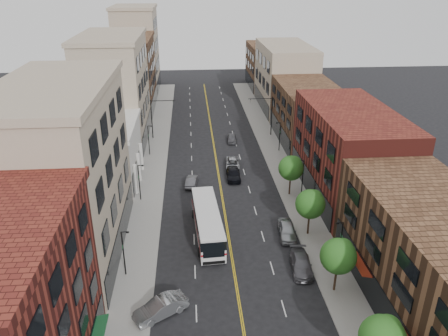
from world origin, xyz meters
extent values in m
plane|color=black|center=(0.00, 0.00, 0.00)|extent=(220.00, 220.00, 0.00)
cube|color=gray|center=(-10.00, 35.00, 0.07)|extent=(4.00, 110.00, 0.15)
cube|color=gray|center=(10.00, 35.00, 0.07)|extent=(4.00, 110.00, 0.15)
cube|color=tan|center=(-17.00, 13.00, 9.00)|extent=(10.00, 22.00, 18.00)
cube|color=silver|center=(-17.00, 31.00, 4.00)|extent=(10.00, 14.00, 8.00)
cube|color=tan|center=(-17.00, 48.00, 9.00)|extent=(10.00, 20.00, 18.00)
cube|color=#513320|center=(-17.00, 68.00, 7.50)|extent=(10.00, 20.00, 15.00)
cube|color=tan|center=(-17.00, 86.00, 10.00)|extent=(10.00, 16.00, 20.00)
cube|color=#513320|center=(17.00, 0.00, 5.00)|extent=(10.00, 26.00, 10.00)
cube|color=maroon|center=(17.00, 24.00, 6.00)|extent=(10.00, 22.00, 12.00)
cube|color=#513320|center=(17.00, 45.00, 5.00)|extent=(10.00, 20.00, 10.00)
cube|color=tan|center=(17.00, 66.00, 7.00)|extent=(10.00, 22.00, 14.00)
cube|color=#513320|center=(17.00, 86.00, 5.50)|extent=(10.00, 18.00, 11.00)
sphere|color=#1B5E1A|center=(9.80, -5.60, 4.55)|extent=(2.04, 2.04, 2.04)
cylinder|color=black|center=(9.30, 4.00, 1.40)|extent=(0.22, 0.22, 2.50)
sphere|color=#1B5E1A|center=(9.30, 4.00, 4.04)|extent=(3.40, 3.40, 3.40)
sphere|color=#1B5E1A|center=(9.80, 4.40, 4.55)|extent=(2.04, 2.04, 2.04)
cylinder|color=black|center=(9.30, 14.00, 1.40)|extent=(0.22, 0.22, 2.50)
sphere|color=#1B5E1A|center=(9.30, 14.00, 4.04)|extent=(3.40, 3.40, 3.40)
sphere|color=#1B5E1A|center=(9.80, 14.40, 4.55)|extent=(2.04, 2.04, 2.04)
cylinder|color=black|center=(9.30, 24.00, 1.40)|extent=(0.22, 0.22, 2.50)
sphere|color=#1B5E1A|center=(9.30, 24.00, 4.04)|extent=(3.40, 3.40, 3.40)
sphere|color=#1B5E1A|center=(9.80, 24.40, 4.55)|extent=(2.04, 2.04, 2.04)
cylinder|color=black|center=(-11.00, 8.00, 2.65)|extent=(0.14, 0.14, 5.00)
cylinder|color=black|center=(-10.65, 8.00, 5.15)|extent=(0.70, 0.10, 0.10)
cube|color=black|center=(-10.40, 8.00, 5.10)|extent=(0.28, 0.14, 0.14)
cube|color=#19592D|center=(-11.00, 8.00, 3.55)|extent=(0.04, 0.55, 0.35)
cylinder|color=black|center=(-11.00, 24.00, 2.65)|extent=(0.14, 0.14, 5.00)
cylinder|color=black|center=(-10.65, 24.00, 5.15)|extent=(0.70, 0.10, 0.10)
cube|color=black|center=(-10.40, 24.00, 5.10)|extent=(0.28, 0.14, 0.14)
cube|color=#19592D|center=(-11.00, 24.00, 3.55)|extent=(0.04, 0.55, 0.35)
cylinder|color=black|center=(-11.00, 40.00, 2.65)|extent=(0.14, 0.14, 5.00)
cylinder|color=black|center=(-10.65, 40.00, 5.15)|extent=(0.70, 0.10, 0.10)
cube|color=black|center=(-10.40, 40.00, 5.10)|extent=(0.28, 0.14, 0.14)
cube|color=#19592D|center=(-11.00, 40.00, 3.55)|extent=(0.04, 0.55, 0.35)
cylinder|color=black|center=(11.00, 8.00, 2.65)|extent=(0.14, 0.14, 5.00)
cylinder|color=black|center=(10.65, 8.00, 5.15)|extent=(0.70, 0.10, 0.10)
cube|color=black|center=(10.40, 8.00, 5.10)|extent=(0.28, 0.14, 0.14)
cube|color=#19592D|center=(11.00, 8.00, 3.55)|extent=(0.04, 0.55, 0.35)
cylinder|color=black|center=(11.00, 24.00, 2.65)|extent=(0.14, 0.14, 5.00)
cylinder|color=black|center=(10.65, 24.00, 5.15)|extent=(0.70, 0.10, 0.10)
cube|color=black|center=(10.40, 24.00, 5.10)|extent=(0.28, 0.14, 0.14)
cube|color=#19592D|center=(11.00, 24.00, 3.55)|extent=(0.04, 0.55, 0.35)
cylinder|color=black|center=(11.00, 40.00, 2.65)|extent=(0.14, 0.14, 5.00)
cylinder|color=black|center=(10.65, 40.00, 5.15)|extent=(0.70, 0.10, 0.10)
cube|color=black|center=(10.40, 40.00, 5.10)|extent=(0.28, 0.14, 0.14)
cube|color=#19592D|center=(11.00, 40.00, 3.55)|extent=(0.04, 0.55, 0.35)
cylinder|color=black|center=(-11.00, 48.00, 3.75)|extent=(0.18, 0.18, 7.20)
cylinder|color=black|center=(-8.80, 48.00, 7.15)|extent=(4.40, 0.12, 0.12)
imported|color=black|center=(-7.00, 48.00, 6.75)|extent=(0.15, 0.18, 0.90)
cylinder|color=black|center=(11.00, 48.00, 3.75)|extent=(0.18, 0.18, 7.20)
cylinder|color=black|center=(8.80, 48.00, 7.15)|extent=(4.40, 0.12, 0.12)
imported|color=black|center=(7.00, 48.00, 6.75)|extent=(0.15, 0.18, 0.90)
cube|color=silver|center=(-2.39, 14.92, 1.69)|extent=(3.43, 12.43, 2.97)
cube|color=black|center=(-2.39, 14.92, 2.41)|extent=(3.47, 12.47, 1.08)
cube|color=#A20B13|center=(-2.39, 14.92, 1.38)|extent=(3.47, 12.47, 0.23)
cube|color=black|center=(-2.01, 8.77, 1.95)|extent=(2.25, 0.20, 1.64)
cylinder|color=black|center=(-3.49, 10.75, 0.49)|extent=(0.35, 1.00, 0.98)
cylinder|color=black|center=(-0.79, 10.91, 0.49)|extent=(0.35, 1.00, 0.98)
cylinder|color=black|center=(-4.00, 18.92, 0.49)|extent=(0.35, 1.00, 0.98)
cylinder|color=black|center=(-1.30, 19.09, 0.49)|extent=(0.35, 1.00, 0.98)
imported|color=#929699|center=(-7.14, 2.07, 0.82)|extent=(5.14, 4.09, 1.64)
imported|color=#4D4C51|center=(6.89, 7.50, 0.73)|extent=(2.45, 5.16, 1.45)
imported|color=#9A9DA1|center=(6.78, 13.79, 0.81)|extent=(2.25, 4.86, 1.61)
imported|color=#47474B|center=(-4.10, 28.00, 0.68)|extent=(1.97, 4.26, 1.35)
imported|color=black|center=(2.11, 29.80, 0.71)|extent=(2.13, 4.97, 1.43)
imported|color=#ADB0B5|center=(2.44, 34.00, 0.66)|extent=(2.54, 4.90, 1.32)
imported|color=#535358|center=(3.38, 45.16, 0.67)|extent=(1.85, 4.02, 1.33)
camera|label=1|loc=(-3.93, -28.59, 28.08)|focal=35.00mm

